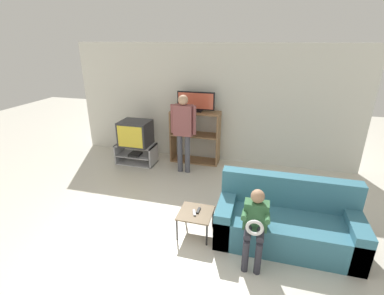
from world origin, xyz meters
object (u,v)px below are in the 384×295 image
tv_stand (136,154)px  person_seated_child (255,222)px  television_main (136,133)px  snack_table (196,215)px  television_flat (196,102)px  remote_control_black (198,210)px  media_shelf (195,136)px  couch (286,222)px  person_standing_adult (183,127)px  remote_control_white (194,213)px

tv_stand → person_seated_child: size_ratio=0.90×
television_main → snack_table: (1.91, -2.06, -0.40)m
television_flat → remote_control_black: television_flat is taller
snack_table → television_flat: bearing=104.6°
television_flat → television_main: bearing=-159.6°
media_shelf → couch: bearing=-50.6°
couch → media_shelf: bearing=129.4°
television_main → couch: 3.70m
television_main → person_standing_adult: (1.16, -0.15, 0.29)m
snack_table → remote_control_black: (0.03, 0.04, 0.05)m
remote_control_white → person_standing_adult: size_ratio=0.09×
media_shelf → remote_control_black: (0.69, -2.46, -0.24)m
remote_control_black → person_standing_adult: 2.12m
television_main → remote_control_white: size_ratio=4.52×
snack_table → person_seated_child: (0.83, -0.31, 0.26)m
snack_table → couch: size_ratio=0.25×
snack_table → person_standing_adult: 2.16m
tv_stand → remote_control_white: 2.83m
couch → television_flat: bearing=129.0°
media_shelf → snack_table: bearing=-75.1°
remote_control_black → television_flat: bearing=106.8°
snack_table → couch: (1.25, 0.17, -0.01)m
snack_table → person_standing_adult: size_ratio=0.29×
television_main → person_seated_child: television_main is taller
television_main → media_shelf: media_shelf is taller
television_flat → remote_control_white: 2.82m
remote_control_white → television_main: bearing=111.3°
person_seated_child → television_main: bearing=139.2°
snack_table → media_shelf: bearing=104.9°
remote_control_white → person_standing_adult: bearing=89.9°
media_shelf → person_seated_child: size_ratio=1.21×
person_seated_child → remote_control_black: bearing=156.0°
person_standing_adult → person_seated_child: person_standing_adult is taller
tv_stand → media_shelf: media_shelf is taller
media_shelf → television_flat: size_ratio=1.43×
tv_stand → remote_control_black: (1.96, -2.01, 0.15)m
media_shelf → remote_control_black: media_shelf is taller
remote_control_black → snack_table: bearing=-123.0°
television_main → remote_control_white: bearing=-47.6°
media_shelf → television_flat: television_flat is taller
tv_stand → snack_table: (1.93, -2.05, 0.10)m
snack_table → remote_control_white: 0.06m
media_shelf → remote_control_white: media_shelf is taller
tv_stand → television_main: bearing=13.5°
tv_stand → television_flat: bearing=20.3°
tv_stand → remote_control_black: size_ratio=6.12×
television_flat → remote_control_white: size_ratio=5.74×
television_main → remote_control_black: bearing=-46.0°
tv_stand → remote_control_black: bearing=-45.6°
television_main → television_flat: 1.50m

